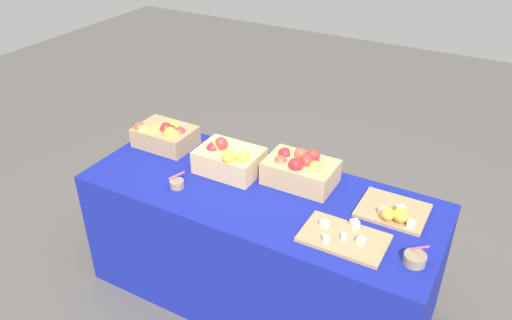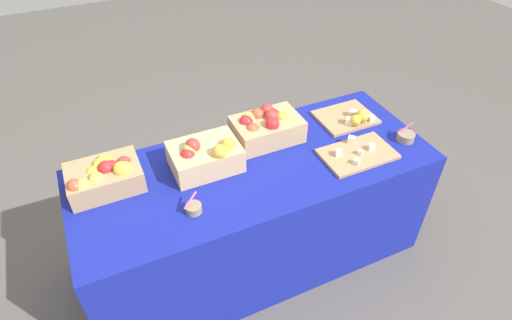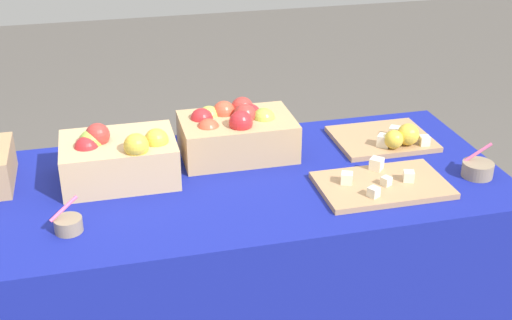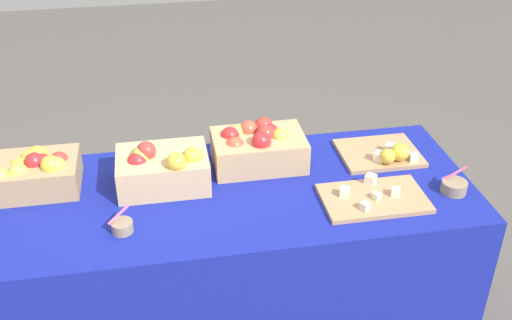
% 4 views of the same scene
% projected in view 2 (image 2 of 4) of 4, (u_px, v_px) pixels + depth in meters
% --- Properties ---
extents(ground_plane, '(10.00, 10.00, 0.00)m').
position_uv_depth(ground_plane, '(255.00, 253.00, 2.68)').
color(ground_plane, '#56514C').
extents(table, '(1.90, 0.76, 0.74)m').
position_uv_depth(table, '(255.00, 213.00, 2.44)').
color(table, navy).
rests_on(table, ground_plane).
extents(apple_crate_left, '(0.34, 0.25, 0.16)m').
position_uv_depth(apple_crate_left, '(105.00, 176.00, 2.02)').
color(apple_crate_left, tan).
rests_on(apple_crate_left, table).
extents(apple_crate_middle, '(0.35, 0.25, 0.19)m').
position_uv_depth(apple_crate_middle, '(205.00, 155.00, 2.14)').
color(apple_crate_middle, tan).
rests_on(apple_crate_middle, table).
extents(apple_crate_right, '(0.37, 0.25, 0.18)m').
position_uv_depth(apple_crate_right, '(266.00, 126.00, 2.32)').
color(apple_crate_right, tan).
rests_on(apple_crate_right, table).
extents(cutting_board_front, '(0.39, 0.24, 0.06)m').
position_uv_depth(cutting_board_front, '(357.00, 153.00, 2.25)').
color(cutting_board_front, tan).
rests_on(cutting_board_front, table).
extents(cutting_board_back, '(0.33, 0.27, 0.09)m').
position_uv_depth(cutting_board_back, '(350.00, 117.00, 2.49)').
color(cutting_board_back, tan).
rests_on(cutting_board_back, table).
extents(sample_bowl_near, '(0.10, 0.10, 0.11)m').
position_uv_depth(sample_bowl_near, '(406.00, 136.00, 2.35)').
color(sample_bowl_near, gray).
rests_on(sample_bowl_near, table).
extents(sample_bowl_mid, '(0.09, 0.08, 0.09)m').
position_uv_depth(sample_bowl_mid, '(194.00, 208.00, 1.93)').
color(sample_bowl_mid, gray).
rests_on(sample_bowl_mid, table).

